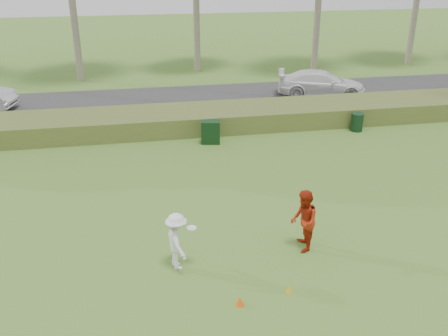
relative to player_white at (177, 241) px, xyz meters
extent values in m
plane|color=#406C24|center=(1.93, -0.57, -0.81)|extent=(120.00, 120.00, 0.00)
cube|color=#495A24|center=(1.93, 11.43, -0.36)|extent=(80.00, 3.00, 0.90)
cube|color=#2D2D2D|center=(1.93, 16.43, -0.78)|extent=(80.00, 6.00, 0.06)
imported|color=white|center=(0.00, 0.00, 0.00)|extent=(0.81, 1.15, 1.61)
cylinder|color=white|center=(0.40, 0.00, 0.36)|extent=(0.27, 0.27, 0.03)
imported|color=#A1230D|center=(3.59, 0.23, 0.10)|extent=(0.84, 0.99, 1.82)
cone|color=#EC540C|center=(1.30, -1.87, -0.69)|extent=(0.21, 0.21, 0.23)
cone|color=gold|center=(2.61, -1.60, -0.71)|extent=(0.18, 0.18, 0.20)
cube|color=black|center=(2.44, 9.22, -0.30)|extent=(0.90, 0.66, 1.02)
cylinder|color=black|center=(9.52, 9.55, -0.38)|extent=(0.62, 0.62, 0.85)
imported|color=white|center=(10.05, 15.64, -0.02)|extent=(5.41, 3.44, 1.46)
camera|label=1|loc=(-0.90, -11.35, 7.05)|focal=40.00mm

